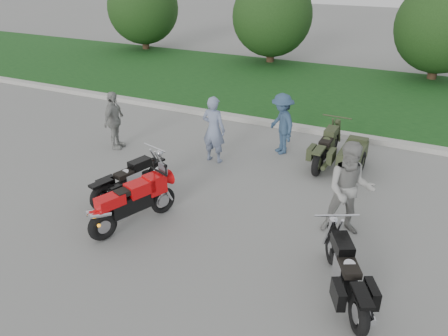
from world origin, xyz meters
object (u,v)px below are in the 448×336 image
at_px(person_denim, 282,124).
at_px(person_back, 114,121).
at_px(person_stripe, 214,130).
at_px(cruiser_left, 128,182).
at_px(cruiser_right, 347,276).
at_px(sportbike_red, 131,202).
at_px(cruiser_sidecar, 341,153).
at_px(person_grey, 350,190).

distance_m(person_denim, person_back, 4.45).
bearing_deg(person_stripe, cruiser_left, 74.52).
distance_m(cruiser_right, person_stripe, 5.39).
bearing_deg(person_back, person_denim, -78.88).
xyz_separation_m(sportbike_red, cruiser_sidecar, (3.10, 4.33, -0.15)).
bearing_deg(sportbike_red, cruiser_left, 151.80).
bearing_deg(cruiser_right, person_grey, 74.98).
xyz_separation_m(person_stripe, person_denim, (1.37, 1.22, -0.05)).
bearing_deg(sportbike_red, cruiser_sidecar, 75.96).
height_order(cruiser_right, person_denim, person_denim).
xyz_separation_m(person_grey, person_back, (-6.44, 1.34, -0.14)).
height_order(sportbike_red, person_denim, person_denim).
relative_size(sportbike_red, cruiser_sidecar, 0.85).
xyz_separation_m(cruiser_left, person_stripe, (0.82, 2.48, 0.45)).
xyz_separation_m(person_grey, person_denim, (-2.31, 2.97, -0.12)).
height_order(person_stripe, person_denim, person_stripe).
xyz_separation_m(cruiser_sidecar, person_grey, (0.67, -2.75, 0.53)).
bearing_deg(cruiser_left, person_denim, 75.67).
height_order(sportbike_red, person_grey, person_grey).
relative_size(cruiser_sidecar, person_stripe, 1.28).
xyz_separation_m(cruiser_right, person_stripe, (-4.05, 3.53, 0.44)).
bearing_deg(sportbike_red, person_denim, 93.73).
xyz_separation_m(cruiser_sidecar, person_denim, (-1.64, 0.22, 0.41)).
xyz_separation_m(cruiser_right, person_denim, (-2.68, 4.75, 0.39)).
distance_m(sportbike_red, cruiser_right, 4.15).
distance_m(cruiser_right, person_back, 7.51).
relative_size(sportbike_red, person_stripe, 1.09).
bearing_deg(person_stripe, person_back, 11.07).
xyz_separation_m(cruiser_right, person_grey, (-0.37, 1.78, 0.51)).
bearing_deg(cruiser_right, cruiser_sidecar, 76.13).
relative_size(sportbike_red, person_back, 1.18).
height_order(sportbike_red, person_back, person_back).
relative_size(cruiser_sidecar, person_back, 1.39).
distance_m(person_grey, person_denim, 3.76).
bearing_deg(person_back, cruiser_right, -124.98).
height_order(cruiser_left, person_back, person_back).
height_order(person_stripe, person_grey, person_grey).
relative_size(person_stripe, person_grey, 0.93).
bearing_deg(person_back, sportbike_red, -147.89).
relative_size(person_grey, person_back, 1.18).
xyz_separation_m(cruiser_left, person_back, (-1.95, 2.07, 0.38)).
distance_m(cruiser_right, cruiser_sidecar, 4.65).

